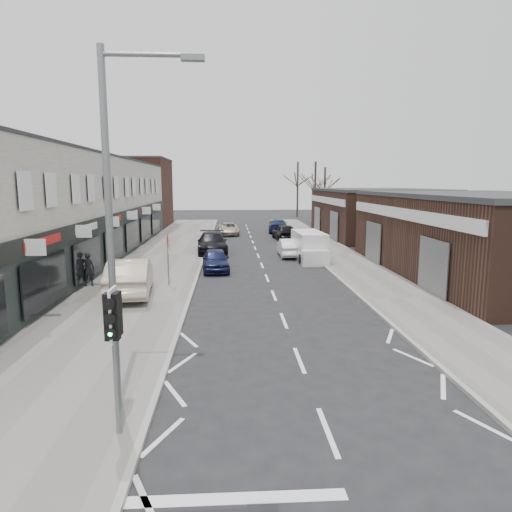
{
  "coord_description": "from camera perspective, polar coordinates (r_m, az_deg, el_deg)",
  "views": [
    {
      "loc": [
        -2.06,
        -10.96,
        5.28
      ],
      "look_at": [
        -1.1,
        5.69,
        2.6
      ],
      "focal_mm": 32.0,
      "sensor_mm": 36.0,
      "label": 1
    }
  ],
  "objects": [
    {
      "name": "traffic_light",
      "position": [
        9.68,
        -17.35,
        -8.51
      ],
      "size": [
        0.28,
        0.6,
        3.1
      ],
      "color": "slate",
      "rests_on": "pavement_left"
    },
    {
      "name": "shop_terrace_left",
      "position": [
        32.59,
        -23.96,
        5.3
      ],
      "size": [
        8.0,
        41.0,
        7.1
      ],
      "primitive_type": "cube",
      "color": "beige",
      "rests_on": "ground"
    },
    {
      "name": "tree_far_c",
      "position": [
        71.94,
        5.17,
        4.87
      ],
      "size": [
        3.6,
        3.6,
        8.5
      ],
      "primitive_type": null,
      "color": "#382D26",
      "rests_on": "ground"
    },
    {
      "name": "pavement_right",
      "position": [
        34.27,
        9.91,
        0.22
      ],
      "size": [
        3.5,
        64.0,
        0.12
      ],
      "primitive_type": "cube",
      "color": "slate",
      "rests_on": "ground"
    },
    {
      "name": "pedestrian",
      "position": [
        24.44,
        -20.25,
        -1.54
      ],
      "size": [
        0.67,
        0.47,
        1.76
      ],
      "primitive_type": "imported",
      "rotation": [
        0.0,
        0.0,
        3.22
      ],
      "color": "black",
      "rests_on": "pavement_left"
    },
    {
      "name": "ground",
      "position": [
        12.34,
        6.9,
        -16.27
      ],
      "size": [
        160.0,
        160.0,
        0.0
      ],
      "primitive_type": "plane",
      "color": "black",
      "rests_on": "ground"
    },
    {
      "name": "parked_car_left_a",
      "position": [
        27.71,
        -5.08,
        -0.5
      ],
      "size": [
        1.83,
        3.99,
        1.32
      ],
      "primitive_type": "imported",
      "rotation": [
        0.0,
        0.0,
        0.07
      ],
      "color": "#13173B",
      "rests_on": "ground"
    },
    {
      "name": "parked_car_left_c",
      "position": [
        46.93,
        -3.46,
        3.4
      ],
      "size": [
        2.29,
        4.55,
        1.24
      ],
      "primitive_type": "imported",
      "rotation": [
        0.0,
        0.0,
        0.05
      ],
      "color": "#B9AA94",
      "rests_on": "ground"
    },
    {
      "name": "parked_car_right_b",
      "position": [
        42.85,
        3.56,
        3.03
      ],
      "size": [
        2.14,
        4.54,
        1.5
      ],
      "primitive_type": "imported",
      "rotation": [
        0.0,
        0.0,
        3.23
      ],
      "color": "black",
      "rests_on": "ground"
    },
    {
      "name": "sedan_on_pavement",
      "position": [
        21.99,
        -15.46,
        -2.49
      ],
      "size": [
        2.41,
        5.39,
        1.72
      ],
      "primitive_type": "imported",
      "rotation": [
        0.0,
        0.0,
        3.26
      ],
      "color": "#C0B09A",
      "rests_on": "pavement_left"
    },
    {
      "name": "brick_block_far",
      "position": [
        57.13,
        -14.98,
        7.53
      ],
      "size": [
        8.0,
        10.0,
        8.0
      ],
      "primitive_type": "cube",
      "color": "#4B2920",
      "rests_on": "ground"
    },
    {
      "name": "street_lamp",
      "position": [
        10.48,
        -16.99,
        5.13
      ],
      "size": [
        2.23,
        0.22,
        8.0
      ],
      "color": "slate",
      "rests_on": "pavement_left"
    },
    {
      "name": "right_unit_far",
      "position": [
        47.36,
        14.67,
        5.16
      ],
      "size": [
        10.0,
        16.0,
        4.5
      ],
      "primitive_type": "cube",
      "color": "#3D251B",
      "rests_on": "ground"
    },
    {
      "name": "right_unit_near",
      "position": [
        29.05,
        26.81,
        2.15
      ],
      "size": [
        10.0,
        18.0,
        4.5
      ],
      "primitive_type": "cube",
      "color": "#3D251B",
      "rests_on": "ground"
    },
    {
      "name": "white_van",
      "position": [
        31.62,
        6.67,
        1.14
      ],
      "size": [
        1.94,
        5.08,
        1.95
      ],
      "rotation": [
        0.0,
        0.0,
        0.04
      ],
      "color": "white",
      "rests_on": "ground"
    },
    {
      "name": "tree_far_a",
      "position": [
        60.22,
        7.31,
        4.01
      ],
      "size": [
        3.6,
        3.6,
        8.0
      ],
      "primitive_type": null,
      "color": "#382D26",
      "rests_on": "ground"
    },
    {
      "name": "parked_car_right_c",
      "position": [
        49.3,
        2.76,
        3.79
      ],
      "size": [
        2.47,
        5.08,
        1.42
      ],
      "primitive_type": "imported",
      "rotation": [
        0.0,
        0.0,
        3.04
      ],
      "color": "#152041",
      "rests_on": "ground"
    },
    {
      "name": "parked_car_left_b",
      "position": [
        34.66,
        -5.49,
        1.63
      ],
      "size": [
        2.53,
        5.55,
        1.57
      ],
      "primitive_type": "imported",
      "rotation": [
        0.0,
        0.0,
        0.06
      ],
      "color": "black",
      "rests_on": "ground"
    },
    {
      "name": "parked_car_right_a",
      "position": [
        33.12,
        4.12,
        1.07
      ],
      "size": [
        1.39,
        3.96,
        1.3
      ],
      "primitive_type": "imported",
      "rotation": [
        0.0,
        0.0,
        3.15
      ],
      "color": "white",
      "rests_on": "ground"
    },
    {
      "name": "pavement_left",
      "position": [
        33.7,
        -11.26,
        0.03
      ],
      "size": [
        5.5,
        64.0,
        0.12
      ],
      "primitive_type": "cube",
      "color": "slate",
      "rests_on": "ground"
    },
    {
      "name": "warning_sign",
      "position": [
        23.37,
        -10.9,
        1.39
      ],
      "size": [
        0.12,
        0.8,
        2.7
      ],
      "color": "slate",
      "rests_on": "pavement_left"
    },
    {
      "name": "tree_far_b",
      "position": [
        66.57,
        8.49,
        4.47
      ],
      "size": [
        3.6,
        3.6,
        7.5
      ],
      "primitive_type": null,
      "color": "#382D26",
      "rests_on": "ground"
    }
  ]
}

